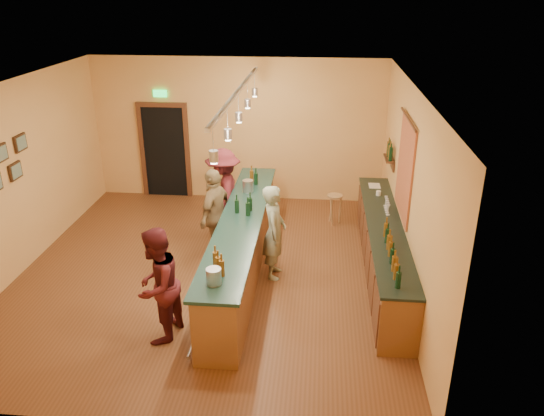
# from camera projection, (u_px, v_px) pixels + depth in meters

# --- Properties ---
(floor) EXTENTS (7.00, 7.00, 0.00)m
(floor) POSITION_uv_depth(u_px,v_px,m) (210.00, 271.00, 9.26)
(floor) COLOR brown
(floor) RESTS_ON ground
(ceiling) EXTENTS (6.50, 7.00, 0.02)m
(ceiling) POSITION_uv_depth(u_px,v_px,m) (200.00, 87.00, 8.00)
(ceiling) COLOR silver
(ceiling) RESTS_ON wall_back
(wall_back) EXTENTS (6.50, 0.02, 3.20)m
(wall_back) POSITION_uv_depth(u_px,v_px,m) (238.00, 130.00, 11.83)
(wall_back) COLOR #DA9C52
(wall_back) RESTS_ON floor
(wall_front) EXTENTS (6.50, 0.02, 3.20)m
(wall_front) POSITION_uv_depth(u_px,v_px,m) (135.00, 306.00, 5.42)
(wall_front) COLOR #DA9C52
(wall_front) RESTS_ON floor
(wall_left) EXTENTS (0.02, 7.00, 3.20)m
(wall_left) POSITION_uv_depth(u_px,v_px,m) (15.00, 179.00, 8.90)
(wall_left) COLOR #DA9C52
(wall_left) RESTS_ON floor
(wall_right) EXTENTS (0.02, 7.00, 3.20)m
(wall_right) POSITION_uv_depth(u_px,v_px,m) (408.00, 192.00, 8.35)
(wall_right) COLOR #DA9C52
(wall_right) RESTS_ON floor
(doorway) EXTENTS (1.15, 0.09, 2.48)m
(doorway) POSITION_uv_depth(u_px,v_px,m) (165.00, 149.00, 12.14)
(doorway) COLOR black
(doorway) RESTS_ON wall_back
(tapestry) EXTENTS (0.03, 1.40, 1.60)m
(tapestry) POSITION_uv_depth(u_px,v_px,m) (405.00, 169.00, 8.62)
(tapestry) COLOR maroon
(tapestry) RESTS_ON wall_right
(bottle_shelf) EXTENTS (0.17, 0.55, 0.54)m
(bottle_shelf) POSITION_uv_depth(u_px,v_px,m) (390.00, 153.00, 10.07)
(bottle_shelf) COLOR #4A2316
(bottle_shelf) RESTS_ON wall_right
(back_counter) EXTENTS (0.60, 4.55, 1.27)m
(back_counter) POSITION_uv_depth(u_px,v_px,m) (383.00, 249.00, 8.98)
(back_counter) COLOR brown
(back_counter) RESTS_ON floor
(tasting_bar) EXTENTS (0.73, 5.10, 1.38)m
(tasting_bar) POSITION_uv_depth(u_px,v_px,m) (242.00, 242.00, 8.97)
(tasting_bar) COLOR brown
(tasting_bar) RESTS_ON floor
(pendant_track) EXTENTS (0.11, 4.60, 0.50)m
(pendant_track) POSITION_uv_depth(u_px,v_px,m) (238.00, 102.00, 8.03)
(pendant_track) COLOR silver
(pendant_track) RESTS_ON ceiling
(bartender) EXTENTS (0.40, 0.61, 1.64)m
(bartender) POSITION_uv_depth(u_px,v_px,m) (274.00, 232.00, 8.82)
(bartender) COLOR gray
(bartender) RESTS_ON floor
(customer_a) EXTENTS (0.78, 0.93, 1.68)m
(customer_a) POSITION_uv_depth(u_px,v_px,m) (157.00, 286.00, 7.23)
(customer_a) COLOR #59191E
(customer_a) RESTS_ON floor
(customer_b) EXTENTS (0.68, 1.07, 1.70)m
(customer_b) POSITION_uv_depth(u_px,v_px,m) (215.00, 214.00, 9.41)
(customer_b) COLOR #997A51
(customer_b) RESTS_ON floor
(customer_c) EXTENTS (0.79, 1.22, 1.79)m
(customer_c) POSITION_uv_depth(u_px,v_px,m) (224.00, 194.00, 10.18)
(customer_c) COLOR #59191E
(customer_c) RESTS_ON floor
(bar_stool) EXTENTS (0.31, 0.31, 0.64)m
(bar_stool) POSITION_uv_depth(u_px,v_px,m) (335.00, 202.00, 10.89)
(bar_stool) COLOR #AA884C
(bar_stool) RESTS_ON floor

